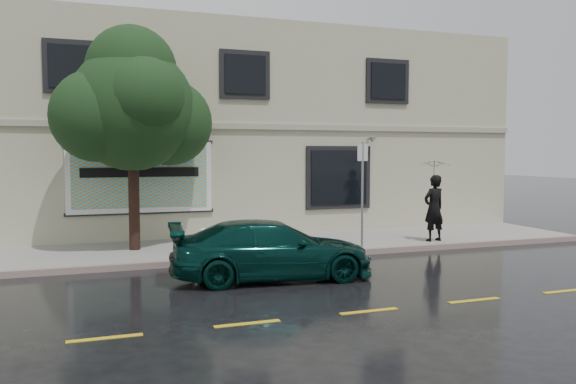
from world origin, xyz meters
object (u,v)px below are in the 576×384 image
object	(u,v)px
car	(272,250)
fire_hydrant	(203,243)
street_tree	(132,109)
pedestrian	(434,208)

from	to	relation	value
car	fire_hydrant	bearing A→B (deg)	30.92
car	fire_hydrant	distance (m)	2.55
car	street_tree	xyz separation A→B (m)	(-2.66, 3.96, 3.29)
street_tree	fire_hydrant	world-z (taller)	street_tree
pedestrian	street_tree	distance (m)	9.06
car	fire_hydrant	world-z (taller)	car
car	fire_hydrant	size ratio (longest dim) A/B	6.05
fire_hydrant	street_tree	bearing A→B (deg)	109.41
car	street_tree	distance (m)	5.79
car	pedestrian	size ratio (longest dim) A/B	2.26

